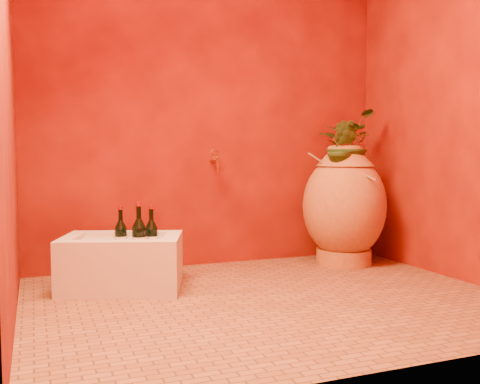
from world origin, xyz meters
name	(u,v)px	position (x,y,z in m)	size (l,w,h in m)	color
floor	(272,299)	(0.00, 0.00, 0.00)	(2.50, 2.50, 0.00)	brown
wall_back	(212,84)	(0.00, 1.00, 1.25)	(2.50, 0.02, 2.50)	#5C0B05
wall_left	(7,41)	(-1.25, 0.00, 1.25)	(0.02, 2.00, 2.50)	#5C0B05
wall_right	(463,73)	(1.25, 0.00, 1.25)	(0.02, 2.00, 2.50)	#5C0B05
amphora	(344,206)	(0.85, 0.65, 0.41)	(0.76, 0.76, 0.82)	#B47832
stone_basin	(122,264)	(-0.70, 0.51, 0.15)	(0.76, 0.65, 0.30)	beige
wine_bottle_a	(152,239)	(-0.53, 0.52, 0.28)	(0.07, 0.07, 0.30)	black
wine_bottle_b	(121,239)	(-0.69, 0.59, 0.28)	(0.07, 0.07, 0.30)	black
wine_bottle_c	(139,240)	(-0.61, 0.45, 0.29)	(0.08, 0.08, 0.33)	black
wall_tap	(215,160)	(0.00, 0.92, 0.73)	(0.07, 0.14, 0.16)	#985C23
plant_main	(346,144)	(0.87, 0.67, 0.84)	(0.42, 0.36, 0.46)	#264719
plant_side	(342,148)	(0.78, 0.57, 0.81)	(0.20, 0.16, 0.37)	#264719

